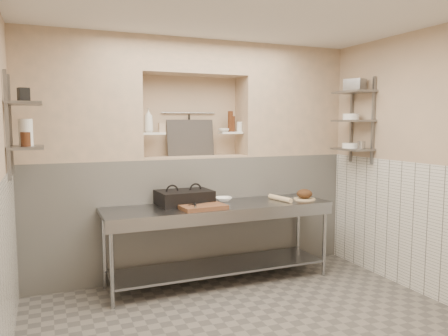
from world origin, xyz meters
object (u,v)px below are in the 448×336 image
rolling_pin (280,198)px  bowl_alcove (224,130)px  cutting_board (202,207)px  jug_left (26,132)px  bread_loaf (304,194)px  prep_table (219,227)px  panini_press (184,197)px  bottle_soap (148,120)px  mixing_bowl (224,199)px

rolling_pin → bowl_alcove: size_ratio=2.76×
cutting_board → jug_left: size_ratio=1.96×
cutting_board → bread_loaf: (1.34, 0.06, 0.05)m
cutting_board → prep_table: bearing=26.4°
panini_press → rolling_pin: bearing=-14.2°
bottle_soap → jug_left: bottle_soap is taller
bottle_soap → mixing_bowl: bearing=-22.2°
bowl_alcove → bottle_soap: bearing=-179.3°
prep_table → rolling_pin: 0.82m
bottle_soap → jug_left: (-1.28, -0.61, -0.12)m
prep_table → bottle_soap: 1.48m
rolling_pin → bread_loaf: bread_loaf is taller
bottle_soap → jug_left: 1.43m
panini_press → cutting_board: 0.33m
bread_loaf → bowl_alcove: 1.27m
cutting_board → bottle_soap: 1.21m
bottle_soap → bowl_alcove: bearing=0.7°
mixing_bowl → bottle_soap: bearing=157.8°
panini_press → mixing_bowl: 0.50m
prep_table → bowl_alcove: size_ratio=18.69×
rolling_pin → jug_left: 2.84m
mixing_bowl → rolling_pin: bearing=-19.9°
prep_table → bottle_soap: bottle_soap is taller
cutting_board → rolling_pin: rolling_pin is taller
bread_loaf → bottle_soap: (-1.76, 0.60, 0.88)m
panini_press → bowl_alcove: bearing=25.9°
cutting_board → jug_left: jug_left is taller
rolling_pin → mixing_bowl: bearing=160.1°
panini_press → jug_left: (-1.60, -0.26, 0.75)m
prep_table → bowl_alcove: 1.25m
bread_loaf → panini_press: bearing=170.4°
cutting_board → jug_left: 1.89m
panini_press → bread_loaf: bearing=-13.3°
mixing_bowl → bowl_alcove: size_ratio=1.44×
bowl_alcove → jug_left: jug_left is taller
rolling_pin → bottle_soap: 1.80m
panini_press → mixing_bowl: panini_press is taller
bottle_soap → rolling_pin: bearing=-21.2°
cutting_board → bottle_soap: bottle_soap is taller
mixing_bowl → bottle_soap: 1.27m
panini_press → bottle_soap: 0.99m
bread_loaf → mixing_bowl: bearing=164.4°
prep_table → cutting_board: bearing=-153.6°
bottle_soap → bowl_alcove: (0.95, 0.01, -0.12)m
bowl_alcove → cutting_board: bearing=-128.4°
bread_loaf → prep_table: bearing=176.6°
bread_loaf → jug_left: size_ratio=0.76×
bowl_alcove → mixing_bowl: bearing=-112.7°
jug_left → bowl_alcove: bearing=15.5°
panini_press → mixing_bowl: (0.49, 0.02, -0.06)m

